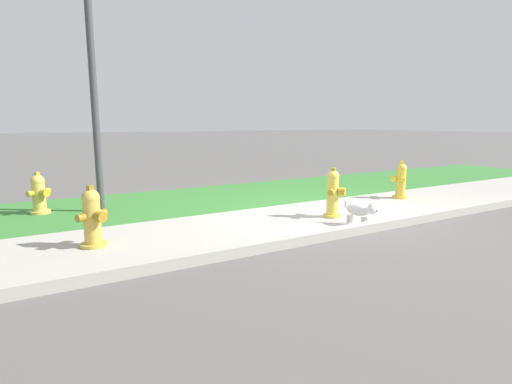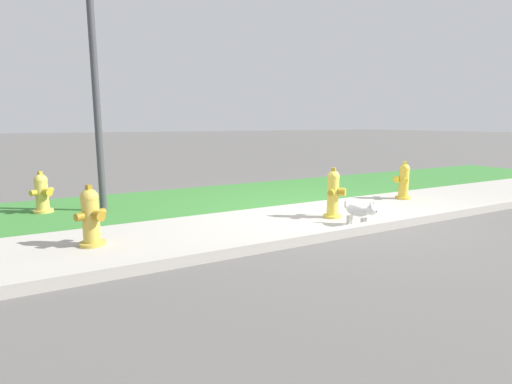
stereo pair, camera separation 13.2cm
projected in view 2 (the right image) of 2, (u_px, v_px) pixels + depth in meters
ground_plane at (331, 215)px, 6.26m from camera, size 120.00×120.00×0.00m
sidewalk_pavement at (331, 214)px, 6.26m from camera, size 18.00×1.91×0.01m
grass_verge at (260, 193)px, 8.21m from camera, size 18.00×2.62×0.01m
street_curb at (381, 226)px, 5.36m from camera, size 18.00×0.16×0.12m
fire_hydrant_far_end at (333, 194)px, 5.99m from camera, size 0.33×0.33×0.77m
fire_hydrant_across_street at (403, 181)px, 7.48m from camera, size 0.33×0.33×0.72m
fire_hydrant_mid_block at (42, 193)px, 6.36m from camera, size 0.36×0.35×0.67m
fire_hydrant_by_grass_verge at (91, 217)px, 4.61m from camera, size 0.37×0.35×0.72m
small_white_dog at (360, 211)px, 5.49m from camera, size 0.26×0.49×0.39m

